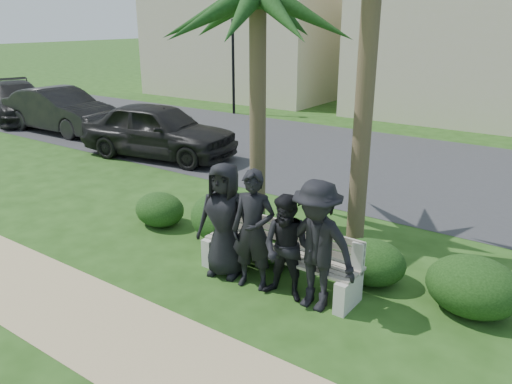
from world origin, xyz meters
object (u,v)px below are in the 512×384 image
street_lamp (233,44)px  man_a (225,220)px  park_bench (279,257)px  car_b (60,110)px  car_c (17,101)px  man_b (253,230)px  car_a (159,130)px  man_d (316,246)px  man_c (287,249)px

street_lamp → man_a: street_lamp is taller
park_bench → car_b: bearing=160.1°
car_b → car_c: (-3.54, 0.40, -0.04)m
park_bench → man_a: 1.03m
man_b → car_a: 8.22m
park_bench → car_b: size_ratio=0.55×
man_d → car_b: bearing=160.3°
man_c → car_a: car_a is taller
man_c → man_b: bearing=173.1°
park_bench → man_b: bearing=-123.9°
car_b → park_bench: bearing=-112.7°
street_lamp → man_a: bearing=-52.9°
street_lamp → car_b: bearing=-113.9°
park_bench → car_a: size_ratio=0.55×
street_lamp → man_b: size_ratio=2.28×
man_b → car_c: 16.81m
man_d → car_c: size_ratio=0.37×
man_a → man_c: bearing=-16.1°
park_bench → man_d: 1.04m
man_b → man_c: 0.63m
street_lamp → man_b: street_lamp is taller
street_lamp → man_d: bearing=-48.2°
man_a → car_b: (-11.73, 5.05, -0.15)m
car_a → car_b: (-5.55, 0.48, -0.02)m
street_lamp → car_b: (-2.92, -6.60, -2.15)m
park_bench → man_a: man_a is taller
man_c → park_bench: bearing=130.5°
man_b → man_c: bearing=-15.0°
car_a → car_b: size_ratio=1.00×
man_b → man_c: size_ratio=1.16×
man_c → man_d: man_d is taller
man_a → car_c: (-15.27, 5.45, -0.19)m
car_a → car_c: size_ratio=0.92×
man_b → car_a: bearing=131.8°
man_b → car_b: man_b is taller
street_lamp → car_a: size_ratio=0.90×
man_c → car_b: size_ratio=0.34×
park_bench → man_c: 0.65m
street_lamp → man_c: size_ratio=2.65×
man_a → man_b: size_ratio=1.00×
man_a → car_c: man_a is taller
car_a → man_b: bearing=-134.5°
car_a → park_bench: bearing=-131.5°
man_b → man_c: (0.61, -0.01, -0.13)m
street_lamp → man_d: 15.84m
park_bench → car_c: (-16.12, 5.18, 0.33)m
man_a → man_b: bearing=-18.8°
park_bench → car_c: 16.93m
man_c → car_a: 8.74m
street_lamp → car_c: 9.22m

